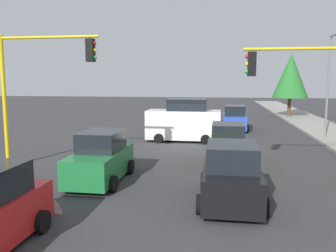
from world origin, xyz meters
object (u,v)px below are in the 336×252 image
object	(u,v)px
traffic_signal_near_right	(40,75)
delivery_van_white	(184,122)
street_lamp_curbside	(330,74)
car_black	(231,176)
car_blue	(234,119)
car_yellow	(228,146)
traffic_signal_near_left	(311,85)
car_green	(101,159)
tree_roadside_far	(291,76)

from	to	relation	value
traffic_signal_near_right	delivery_van_white	distance (m)	10.18
street_lamp_curbside	car_black	size ratio (longest dim) A/B	1.79
car_black	delivery_van_white	bearing A→B (deg)	-166.37
car_black	car_blue	size ratio (longest dim) A/B	0.99
traffic_signal_near_right	car_blue	size ratio (longest dim) A/B	1.51
car_yellow	traffic_signal_near_left	bearing A→B (deg)	57.49
car_blue	car_black	bearing A→B (deg)	-2.58
traffic_signal_near_right	car_green	bearing A→B (deg)	65.58
traffic_signal_near_left	delivery_van_white	world-z (taller)	traffic_signal_near_left
traffic_signal_near_right	car_yellow	distance (m)	9.13
street_lamp_curbside	traffic_signal_near_right	bearing A→B (deg)	-57.25
tree_roadside_far	delivery_van_white	distance (m)	18.95
delivery_van_white	car_green	distance (m)	9.76
street_lamp_curbside	tree_roadside_far	xyz separation A→B (m)	(-14.39, 0.30, 0.07)
tree_roadside_far	delivery_van_white	size ratio (longest dim) A/B	1.41
tree_roadside_far	car_green	xyz separation A→B (m)	(25.48, -11.99, -3.52)
traffic_signal_near_right	car_black	distance (m)	9.47
traffic_signal_near_right	street_lamp_curbside	bearing A→B (deg)	122.75
traffic_signal_near_left	tree_roadside_far	bearing A→B (deg)	170.87
traffic_signal_near_left	tree_roadside_far	size ratio (longest dim) A/B	0.79
car_yellow	tree_roadside_far	bearing A→B (deg)	162.43
car_green	tree_roadside_far	bearing A→B (deg)	154.79
car_green	car_yellow	xyz separation A→B (m)	(-3.46, 5.02, -0.00)
traffic_signal_near_left	street_lamp_curbside	bearing A→B (deg)	159.70
street_lamp_curbside	car_green	xyz separation A→B (m)	(11.09, -11.69, -3.45)
traffic_signal_near_left	delivery_van_white	distance (m)	10.20
delivery_van_white	car_yellow	distance (m)	6.60
tree_roadside_far	street_lamp_curbside	bearing A→B (deg)	-1.19
traffic_signal_near_left	traffic_signal_near_right	world-z (taller)	traffic_signal_near_right
traffic_signal_near_left	car_black	xyz separation A→B (m)	(3.17, -3.10, -2.90)
delivery_van_white	traffic_signal_near_left	bearing A→B (deg)	35.99
car_black	car_blue	bearing A→B (deg)	177.42
traffic_signal_near_right	car_black	bearing A→B (deg)	69.06
tree_roadside_far	car_black	distance (m)	28.27
delivery_van_white	car_green	size ratio (longest dim) A/B	1.22
traffic_signal_near_right	tree_roadside_far	size ratio (longest dim) A/B	0.88
car_blue	car_yellow	xyz separation A→B (m)	(11.61, -0.77, -0.00)
tree_roadside_far	car_black	size ratio (longest dim) A/B	1.73
traffic_signal_near_left	car_green	distance (m)	8.76
delivery_van_white	car_green	xyz separation A→B (m)	(9.48, -2.33, -0.39)
street_lamp_curbside	car_blue	world-z (taller)	street_lamp_curbside
car_green	car_black	distance (m)	5.31
tree_roadside_far	car_blue	size ratio (longest dim) A/B	1.71
street_lamp_curbside	delivery_van_white	xyz separation A→B (m)	(1.61, -9.37, -3.07)
traffic_signal_near_left	traffic_signal_near_right	size ratio (longest dim) A/B	0.90
car_blue	traffic_signal_near_left	bearing A→B (deg)	9.79
car_green	traffic_signal_near_left	bearing A→B (deg)	100.28
car_yellow	car_black	bearing A→B (deg)	0.14
traffic_signal_near_right	car_yellow	size ratio (longest dim) A/B	1.61
traffic_signal_near_left	street_lamp_curbside	world-z (taller)	street_lamp_curbside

